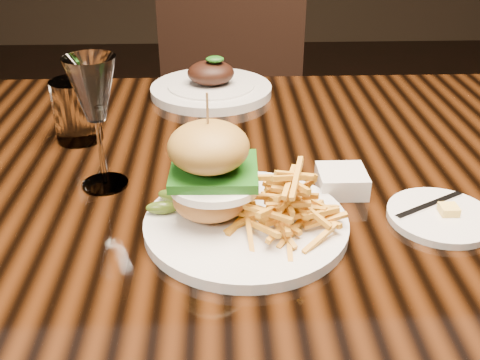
{
  "coord_description": "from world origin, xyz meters",
  "views": [
    {
      "loc": [
        -0.08,
        -0.76,
        1.15
      ],
      "look_at": [
        -0.06,
        -0.14,
        0.81
      ],
      "focal_mm": 42.0,
      "sensor_mm": 36.0,
      "label": 1
    }
  ],
  "objects_px": {
    "chair_far": "(227,97)",
    "burger_plate": "(245,196)",
    "dining_table": "(271,213)",
    "far_dish": "(211,87)",
    "wine_glass": "(93,94)"
  },
  "relations": [
    {
      "from": "dining_table",
      "to": "chair_far",
      "type": "bearing_deg",
      "value": 93.67
    },
    {
      "from": "burger_plate",
      "to": "chair_far",
      "type": "xyz_separation_m",
      "value": [
        -0.01,
        1.05,
        -0.26
      ]
    },
    {
      "from": "burger_plate",
      "to": "far_dish",
      "type": "distance_m",
      "value": 0.5
    },
    {
      "from": "burger_plate",
      "to": "chair_far",
      "type": "height_order",
      "value": "chair_far"
    },
    {
      "from": "far_dish",
      "to": "wine_glass",
      "type": "bearing_deg",
      "value": -112.14
    },
    {
      "from": "wine_glass",
      "to": "far_dish",
      "type": "bearing_deg",
      "value": 67.86
    },
    {
      "from": "dining_table",
      "to": "wine_glass",
      "type": "height_order",
      "value": "wine_glass"
    },
    {
      "from": "wine_glass",
      "to": "far_dish",
      "type": "relative_size",
      "value": 0.77
    },
    {
      "from": "chair_far",
      "to": "burger_plate",
      "type": "bearing_deg",
      "value": -81.57
    },
    {
      "from": "dining_table",
      "to": "chair_far",
      "type": "xyz_separation_m",
      "value": [
        -0.06,
        0.89,
        -0.13
      ]
    },
    {
      "from": "burger_plate",
      "to": "wine_glass",
      "type": "xyz_separation_m",
      "value": [
        -0.2,
        0.12,
        0.09
      ]
    },
    {
      "from": "dining_table",
      "to": "wine_glass",
      "type": "xyz_separation_m",
      "value": [
        -0.25,
        -0.03,
        0.22
      ]
    },
    {
      "from": "dining_table",
      "to": "burger_plate",
      "type": "distance_m",
      "value": 0.21
    },
    {
      "from": "burger_plate",
      "to": "far_dish",
      "type": "relative_size",
      "value": 1.06
    },
    {
      "from": "dining_table",
      "to": "far_dish",
      "type": "relative_size",
      "value": 6.47
    }
  ]
}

